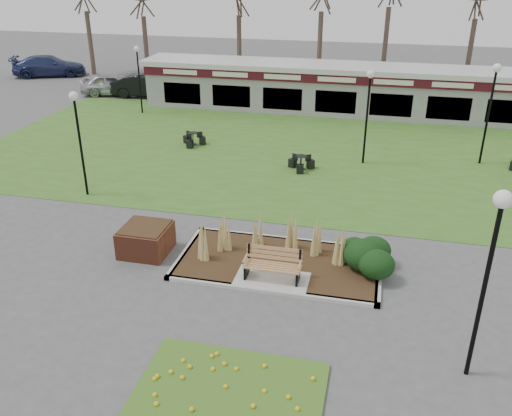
% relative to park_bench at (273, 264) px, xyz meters
% --- Properties ---
extents(ground, '(100.00, 100.00, 0.00)m').
position_rel_park_bench_xyz_m(ground, '(0.00, -0.25, -0.59)').
color(ground, '#515154').
rests_on(ground, ground).
extents(lawn, '(34.00, 16.00, 0.02)m').
position_rel_park_bench_xyz_m(lawn, '(0.00, 11.75, -0.58)').
color(lawn, '#3A6520').
rests_on(lawn, ground).
extents(flower_bed, '(4.20, 3.00, 0.16)m').
position_rel_park_bench_xyz_m(flower_bed, '(0.00, -4.85, -0.52)').
color(flower_bed, '#3D661D').
rests_on(flower_bed, ground).
extents(planting_bed, '(6.75, 3.40, 1.27)m').
position_rel_park_bench_xyz_m(planting_bed, '(1.27, 1.10, -0.22)').
color(planting_bed, '#382716').
rests_on(planting_bed, ground).
extents(park_bench, '(1.70, 0.66, 0.93)m').
position_rel_park_bench_xyz_m(park_bench, '(0.00, 0.00, 0.00)').
color(park_bench, tan).
rests_on(park_bench, ground).
extents(brick_planter, '(1.50, 1.50, 0.95)m').
position_rel_park_bench_xyz_m(brick_planter, '(-4.40, 0.75, -0.11)').
color(brick_planter, brown).
rests_on(brick_planter, ground).
extents(food_pavilion, '(24.60, 3.40, 2.90)m').
position_rel_park_bench_xyz_m(food_pavilion, '(0.00, 19.71, 0.89)').
color(food_pavilion, gray).
rests_on(food_pavilion, ground).
extents(lamp_post_near_left, '(0.35, 0.35, 4.24)m').
position_rel_park_bench_xyz_m(lamp_post_near_left, '(-8.68, 4.57, 2.50)').
color(lamp_post_near_left, black).
rests_on(lamp_post_near_left, ground).
extents(lamp_post_near_right, '(0.39, 0.39, 4.69)m').
position_rel_park_bench_xyz_m(lamp_post_near_right, '(5.24, -2.86, 2.83)').
color(lamp_post_near_right, black).
rests_on(lamp_post_near_right, ground).
extents(lamp_post_mid_right, '(0.36, 0.36, 4.34)m').
position_rel_park_bench_xyz_m(lamp_post_mid_right, '(2.08, 10.90, 2.57)').
color(lamp_post_mid_right, black).
rests_on(lamp_post_mid_right, ground).
extents(lamp_post_far_right, '(0.38, 0.38, 4.63)m').
position_rel_park_bench_xyz_m(lamp_post_far_right, '(7.42, 12.12, 2.78)').
color(lamp_post_far_right, black).
rests_on(lamp_post_far_right, ground).
extents(lamp_post_far_left, '(0.33, 0.33, 4.03)m').
position_rel_park_bench_xyz_m(lamp_post_far_left, '(-11.71, 16.75, 2.35)').
color(lamp_post_far_left, black).
rests_on(lamp_post_far_left, ground).
extents(bistro_set_a, '(1.24, 1.08, 0.66)m').
position_rel_park_bench_xyz_m(bistro_set_a, '(-6.56, 11.55, -0.35)').
color(bistro_set_a, black).
rests_on(bistro_set_a, ground).
extents(bistro_set_b, '(1.23, 1.10, 0.65)m').
position_rel_park_bench_xyz_m(bistro_set_b, '(-0.62, 9.37, -0.35)').
color(bistro_set_b, black).
rests_on(bistro_set_b, ground).
extents(car_silver, '(4.77, 2.92, 1.52)m').
position_rel_park_bench_xyz_m(car_silver, '(-15.54, 20.75, 0.17)').
color(car_silver, '#B5B4B9').
rests_on(car_silver, ground).
extents(car_black, '(4.76, 2.14, 1.52)m').
position_rel_park_bench_xyz_m(car_black, '(-13.15, 20.75, 0.17)').
color(car_black, black).
rests_on(car_black, ground).
extents(car_blue, '(6.02, 4.23, 1.62)m').
position_rel_park_bench_xyz_m(car_blue, '(-23.59, 25.49, 0.22)').
color(car_blue, navy).
rests_on(car_blue, ground).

